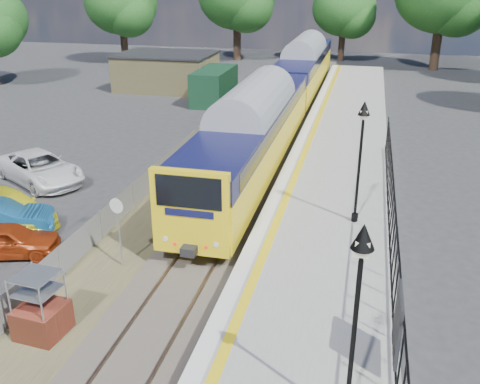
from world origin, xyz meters
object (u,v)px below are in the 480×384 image
(speed_sign, at_px, (118,222))
(car_white, at_px, (40,168))
(victorian_lamp_south, at_px, (359,282))
(car_yellow, at_px, (9,209))
(train, at_px, (286,89))
(victorian_lamp_north, at_px, (362,134))
(car_red, at_px, (8,240))
(brick_plinth, at_px, (40,306))

(speed_sign, height_order, car_white, speed_sign)
(victorian_lamp_south, bearing_deg, car_yellow, 149.08)
(victorian_lamp_south, bearing_deg, train, 101.59)
(victorian_lamp_north, height_order, car_yellow, victorian_lamp_north)
(speed_sign, bearing_deg, car_red, -168.16)
(train, bearing_deg, car_yellow, -114.77)
(victorian_lamp_north, xyz_separation_m, car_red, (-12.20, -3.97, -3.68))
(victorian_lamp_south, relative_size, car_yellow, 0.99)
(train, distance_m, car_white, 17.19)
(victorian_lamp_north, distance_m, car_red, 13.35)
(car_white, bearing_deg, speed_sign, -102.55)
(car_red, bearing_deg, train, -34.63)
(train, bearing_deg, brick_plinth, -97.05)
(victorian_lamp_north, relative_size, train, 0.11)
(victorian_lamp_north, xyz_separation_m, car_white, (-15.25, 2.89, -3.56))
(train, height_order, car_red, train)
(train, height_order, speed_sign, train)
(car_white, bearing_deg, car_yellow, -132.64)
(train, bearing_deg, car_red, -108.37)
(brick_plinth, bearing_deg, victorian_lamp_south, -14.07)
(victorian_lamp_north, xyz_separation_m, train, (-5.30, 16.82, -1.96))
(car_yellow, bearing_deg, car_red, -125.56)
(car_red, bearing_deg, victorian_lamp_north, -88.24)
(speed_sign, bearing_deg, car_yellow, 169.82)
(victorian_lamp_north, relative_size, car_red, 1.26)
(train, distance_m, car_yellow, 20.37)
(speed_sign, relative_size, car_white, 0.50)
(train, height_order, car_yellow, train)
(victorian_lamp_north, height_order, train, victorian_lamp_north)
(speed_sign, bearing_deg, victorian_lamp_south, -27.34)
(victorian_lamp_south, height_order, car_red, victorian_lamp_south)
(speed_sign, bearing_deg, train, 93.33)
(car_yellow, bearing_deg, train, -4.49)
(car_red, xyz_separation_m, car_yellow, (-1.60, 2.36, 0.06))
(car_white, bearing_deg, victorian_lamp_north, -71.16)
(victorian_lamp_north, distance_m, car_white, 15.92)
(victorian_lamp_south, distance_m, car_red, 14.27)
(victorian_lamp_south, relative_size, car_red, 1.26)
(victorian_lamp_north, bearing_deg, brick_plinth, -136.75)
(car_red, xyz_separation_m, car_white, (-3.04, 6.86, 0.12))
(victorian_lamp_north, relative_size, brick_plinth, 2.29)
(car_yellow, height_order, car_white, car_white)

